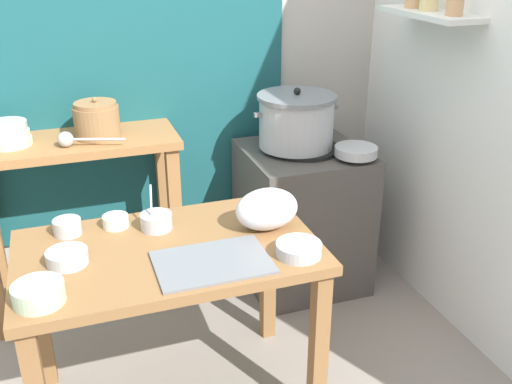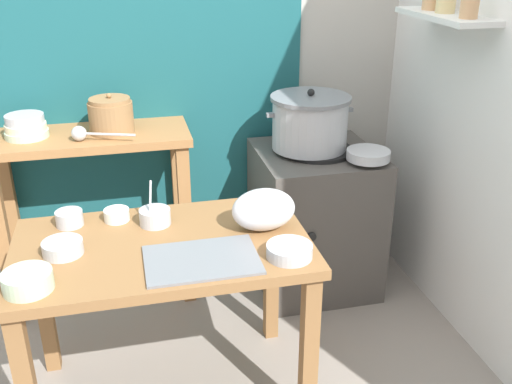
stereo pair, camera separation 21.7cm
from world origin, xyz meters
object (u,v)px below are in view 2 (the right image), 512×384
(prep_bowl_4, at_px, (117,214))
(prep_bowl_1, at_px, (69,218))
(stove_block, at_px, (314,218))
(plastic_bag, at_px, (264,210))
(prep_bowl_0, at_px, (63,247))
(steamer_pot, at_px, (310,122))
(prep_table, at_px, (164,268))
(ladle, at_px, (82,134))
(wide_pan, at_px, (368,155))
(back_shelf_table, at_px, (93,177))
(bowl_stack_enamel, at_px, (26,127))
(serving_tray, at_px, (202,260))
(prep_bowl_3, at_px, (289,250))
(prep_bowl_2, at_px, (27,280))
(clay_pot, at_px, (111,116))
(prep_bowl_5, at_px, (155,216))

(prep_bowl_4, bearing_deg, prep_bowl_1, -178.94)
(stove_block, distance_m, plastic_bag, 0.92)
(stove_block, distance_m, prep_bowl_4, 1.17)
(stove_block, distance_m, prep_bowl_0, 1.44)
(steamer_pot, bearing_deg, prep_table, -138.45)
(ladle, height_order, prep_bowl_0, ladle)
(plastic_bag, height_order, wide_pan, plastic_bag)
(wide_pan, relative_size, prep_bowl_1, 1.98)
(back_shelf_table, distance_m, stove_block, 1.16)
(stove_block, distance_m, bowl_stack_enamel, 1.51)
(prep_bowl_1, bearing_deg, serving_tray, -40.16)
(serving_tray, bearing_deg, prep_table, 126.37)
(prep_bowl_3, bearing_deg, steamer_pot, 68.08)
(prep_bowl_2, bearing_deg, clay_pot, 74.27)
(plastic_bag, relative_size, prep_bowl_4, 2.45)
(stove_block, bearing_deg, prep_bowl_2, -144.74)
(prep_bowl_1, bearing_deg, back_shelf_table, 83.36)
(bowl_stack_enamel, relative_size, prep_bowl_4, 1.97)
(stove_block, bearing_deg, ladle, 178.43)
(plastic_bag, bearing_deg, prep_bowl_0, -178.16)
(stove_block, height_order, bowl_stack_enamel, bowl_stack_enamel)
(ladle, xyz_separation_m, prep_bowl_5, (0.28, -0.57, -0.18))
(ladle, height_order, prep_bowl_5, ladle)
(bowl_stack_enamel, bearing_deg, serving_tray, -56.52)
(prep_bowl_3, bearing_deg, prep_table, 153.90)
(ladle, distance_m, prep_bowl_0, 0.76)
(clay_pot, relative_size, prep_bowl_3, 1.26)
(back_shelf_table, xyz_separation_m, prep_bowl_2, (-0.18, -1.04, 0.08))
(wide_pan, xyz_separation_m, prep_bowl_4, (-1.19, -0.27, -0.06))
(stove_block, distance_m, ladle, 1.26)
(prep_bowl_0, distance_m, prep_bowl_2, 0.23)
(plastic_bag, relative_size, prep_bowl_3, 1.49)
(steamer_pot, height_order, plastic_bag, steamer_pot)
(prep_bowl_4, bearing_deg, plastic_bag, -20.59)
(ladle, relative_size, prep_bowl_2, 1.79)
(clay_pot, height_order, prep_bowl_1, clay_pot)
(serving_tray, bearing_deg, wide_pan, 36.14)
(steamer_pot, distance_m, plastic_bag, 0.82)
(wide_pan, bearing_deg, prep_bowl_2, -154.29)
(serving_tray, distance_m, prep_bowl_3, 0.31)
(clay_pot, xyz_separation_m, prep_bowl_0, (-0.20, -0.83, -0.23))
(prep_bowl_1, bearing_deg, prep_bowl_3, -29.36)
(steamer_pot, distance_m, prep_bowl_5, 1.00)
(prep_bowl_2, relative_size, prep_bowl_3, 0.97)
(wide_pan, distance_m, prep_bowl_2, 1.64)
(prep_table, bearing_deg, prep_bowl_3, -26.10)
(steamer_pot, height_order, wide_pan, steamer_pot)
(ladle, relative_size, prep_bowl_1, 2.72)
(prep_table, distance_m, ladle, 0.85)
(clay_pot, distance_m, wide_pan, 1.24)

